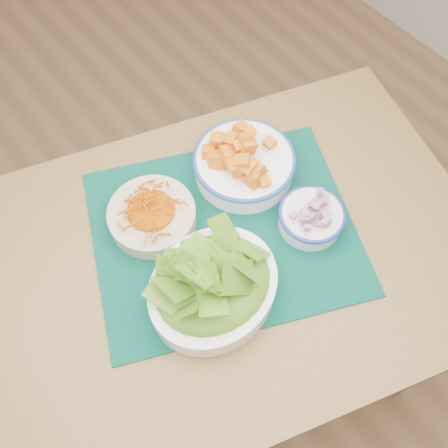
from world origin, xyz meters
The scene contains 7 objects.
ground centered at (0.00, 0.00, 0.00)m, with size 4.00×4.00×0.00m, color #AC7E53.
table centered at (0.10, -0.19, 0.63)m, with size 1.22×0.98×0.75m.
placemat centered at (0.13, -0.15, 0.75)m, with size 0.52×0.43×0.00m, color black.
carrot_bowl centered at (0.04, -0.04, 0.78)m, with size 0.22×0.22×0.07m.
squash_bowl centered at (0.26, -0.06, 0.80)m, with size 0.22×0.22×0.10m.
lettuce_bowl centered at (0.03, -0.24, 0.81)m, with size 0.29×0.25×0.12m.
onion_bowl centered at (0.28, -0.24, 0.79)m, with size 0.15×0.15×0.07m.
Camera 1 is at (-0.16, -0.52, 1.64)m, focal length 40.00 mm.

